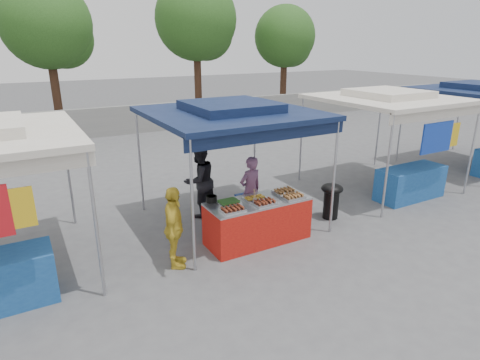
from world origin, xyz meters
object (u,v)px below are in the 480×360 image
helper_man (199,181)px  customer_person (174,228)px  vendor_woman (250,190)px  wok_burner (331,198)px  vendor_table (258,221)px  cooking_pot (211,199)px

helper_man → customer_person: (-1.26, -1.80, -0.10)m
vendor_woman → customer_person: bearing=16.1°
wok_burner → helper_man: helper_man is taller
vendor_woman → helper_man: (-0.77, 0.89, 0.08)m
wok_burner → vendor_woman: 1.82m
vendor_table → cooking_pot: (-0.80, 0.36, 0.49)m
helper_man → customer_person: 2.20m
cooking_pot → wok_burner: 2.83m
cooking_pot → helper_man: bearing=75.7°
wok_burner → customer_person: bearing=180.0°
helper_man → vendor_table: bearing=88.2°
cooking_pot → wok_burner: size_ratio=0.26×
vendor_woman → vendor_table: bearing=61.2°
vendor_table → wok_burner: 1.99m
vendor_table → vendor_woman: 0.90m
vendor_woman → wok_burner: bearing=150.8°
vendor_table → cooking_pot: size_ratio=9.69×
vendor_woman → helper_man: size_ratio=0.90×
vendor_table → vendor_woman: vendor_woman is taller
customer_person → vendor_table: bearing=-62.1°
helper_man → customer_person: bearing=37.5°
wok_burner → customer_person: (-3.71, -0.26, 0.25)m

